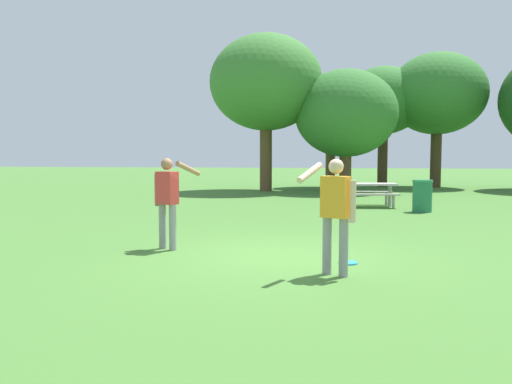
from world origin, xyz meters
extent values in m
plane|color=#447530|center=(0.00, 0.00, 0.00)|extent=(120.00, 120.00, 0.00)
cylinder|color=gray|center=(1.06, -1.32, 0.41)|extent=(0.13, 0.13, 0.82)
cylinder|color=gray|center=(0.83, -1.20, 0.41)|extent=(0.13, 0.13, 0.82)
cube|color=orange|center=(0.94, -1.26, 1.11)|extent=(0.44, 0.37, 0.58)
sphere|color=beige|center=(0.94, -1.26, 1.53)|extent=(0.21, 0.21, 0.21)
cylinder|color=beige|center=(1.17, -1.38, 1.06)|extent=(0.09, 0.09, 0.58)
cylinder|color=beige|center=(0.59, -1.38, 1.45)|extent=(0.34, 0.55, 0.28)
cylinder|color=gray|center=(-2.16, 0.34, 0.41)|extent=(0.13, 0.13, 0.82)
cylinder|color=gray|center=(-1.92, 0.22, 0.41)|extent=(0.13, 0.13, 0.82)
cube|color=#D83838|center=(-2.04, 0.28, 1.11)|extent=(0.44, 0.37, 0.58)
sphere|color=#9E7051|center=(-2.04, 0.28, 1.53)|extent=(0.21, 0.21, 0.21)
cylinder|color=#9E7051|center=(-2.27, 0.40, 1.06)|extent=(0.09, 0.09, 0.58)
cylinder|color=#9E7051|center=(-1.68, 0.40, 1.45)|extent=(0.34, 0.55, 0.28)
cylinder|color=#2D9EDB|center=(1.14, -0.44, 0.01)|extent=(0.30, 0.30, 0.03)
cube|color=#B2ADA3|center=(2.01, 8.73, 0.74)|extent=(1.77, 0.93, 0.06)
cube|color=#A49F96|center=(2.07, 8.15, 0.44)|extent=(1.72, 0.43, 0.05)
cube|color=#A49F96|center=(1.95, 9.30, 0.44)|extent=(1.72, 0.43, 0.05)
cylinder|color=#A49F96|center=(1.35, 8.66, 0.35)|extent=(0.11, 0.11, 0.71)
cylinder|color=#A49F96|center=(1.41, 8.08, 0.21)|extent=(0.09, 0.09, 0.41)
cylinder|color=#A49F96|center=(1.29, 9.24, 0.21)|extent=(0.09, 0.09, 0.41)
cylinder|color=#A49F96|center=(2.67, 8.79, 0.35)|extent=(0.11, 0.11, 0.71)
cylinder|color=#A49F96|center=(2.73, 8.22, 0.21)|extent=(0.09, 0.09, 0.41)
cylinder|color=#A49F96|center=(2.61, 9.37, 0.21)|extent=(0.09, 0.09, 0.41)
cylinder|color=#237047|center=(3.46, 7.29, 0.45)|extent=(0.56, 0.56, 0.90)
cylinder|color=#2E8657|center=(3.46, 7.29, 0.93)|extent=(0.59, 0.59, 0.06)
cylinder|color=brown|center=(-2.38, 15.41, 1.82)|extent=(0.57, 0.57, 3.63)
ellipsoid|color=#3D7A33|center=(-2.38, 15.41, 5.07)|extent=(5.25, 5.25, 4.46)
cylinder|color=brown|center=(0.58, 18.52, 1.30)|extent=(0.50, 0.50, 2.60)
ellipsoid|color=#33702D|center=(0.58, 18.52, 3.56)|extent=(3.51, 3.51, 2.99)
cylinder|color=brown|center=(1.31, 15.43, 1.16)|extent=(0.55, 0.55, 2.32)
ellipsoid|color=#33702D|center=(1.31, 15.43, 3.60)|extent=(4.69, 4.69, 3.98)
cylinder|color=#4C3823|center=(3.36, 19.99, 1.73)|extent=(0.53, 0.53, 3.46)
ellipsoid|color=#33702D|center=(3.36, 19.99, 4.63)|extent=(4.27, 4.27, 3.63)
cylinder|color=#4C3823|center=(6.07, 19.64, 1.76)|extent=(0.56, 0.56, 3.53)
ellipsoid|color=#33702D|center=(6.07, 19.64, 4.91)|extent=(5.01, 5.01, 4.26)
camera|label=1|loc=(0.96, -8.44, 1.69)|focal=35.84mm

